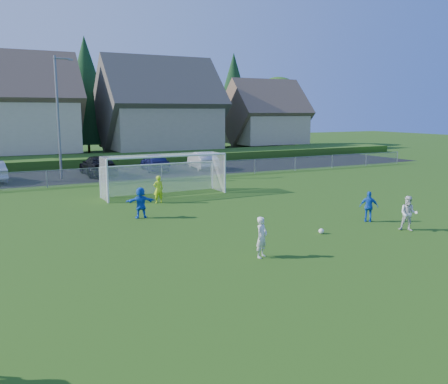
{
  "coord_description": "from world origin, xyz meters",
  "views": [
    {
      "loc": [
        -9.7,
        -10.93,
        5.05
      ],
      "look_at": [
        0.0,
        8.0,
        1.4
      ],
      "focal_mm": 38.0,
      "sensor_mm": 36.0,
      "label": 1
    }
  ],
  "objects_px": {
    "player_blue_a": "(369,207)",
    "car_d": "(98,166)",
    "car_f": "(202,160)",
    "player_blue_b": "(141,203)",
    "car_e": "(155,162)",
    "soccer_goal": "(163,168)",
    "player_white_b": "(409,214)",
    "soccer_ball": "(321,231)",
    "goalkeeper": "(158,189)",
    "player_white_a": "(262,237)"
  },
  "relations": [
    {
      "from": "player_blue_a",
      "to": "car_d",
      "type": "xyz_separation_m",
      "value": [
        -7.55,
        21.73,
        0.07
      ]
    },
    {
      "from": "car_f",
      "to": "player_blue_a",
      "type": "bearing_deg",
      "value": 93.87
    },
    {
      "from": "player_blue_b",
      "to": "car_e",
      "type": "distance_m",
      "value": 17.96
    },
    {
      "from": "soccer_goal",
      "to": "player_white_b",
      "type": "bearing_deg",
      "value": -64.52
    },
    {
      "from": "player_blue_b",
      "to": "car_d",
      "type": "height_order",
      "value": "car_d"
    },
    {
      "from": "car_d",
      "to": "car_e",
      "type": "xyz_separation_m",
      "value": [
        4.9,
        0.58,
        -0.01
      ]
    },
    {
      "from": "player_blue_b",
      "to": "car_d",
      "type": "relative_size",
      "value": 0.28
    },
    {
      "from": "soccer_ball",
      "to": "player_blue_b",
      "type": "distance_m",
      "value": 8.58
    },
    {
      "from": "goalkeeper",
      "to": "soccer_goal",
      "type": "distance_m",
      "value": 2.74
    },
    {
      "from": "player_white_a",
      "to": "car_e",
      "type": "height_order",
      "value": "car_e"
    },
    {
      "from": "player_white_b",
      "to": "player_blue_a",
      "type": "height_order",
      "value": "player_white_b"
    },
    {
      "from": "player_white_a",
      "to": "player_blue_b",
      "type": "xyz_separation_m",
      "value": [
        -1.88,
        7.91,
        0.02
      ]
    },
    {
      "from": "car_f",
      "to": "player_white_b",
      "type": "bearing_deg",
      "value": 94.87
    },
    {
      "from": "soccer_ball",
      "to": "player_blue_a",
      "type": "bearing_deg",
      "value": 12.71
    },
    {
      "from": "player_blue_b",
      "to": "soccer_goal",
      "type": "height_order",
      "value": "soccer_goal"
    },
    {
      "from": "soccer_ball",
      "to": "goalkeeper",
      "type": "relative_size",
      "value": 0.14
    },
    {
      "from": "car_d",
      "to": "car_f",
      "type": "relative_size",
      "value": 1.16
    },
    {
      "from": "player_white_a",
      "to": "soccer_goal",
      "type": "height_order",
      "value": "soccer_goal"
    },
    {
      "from": "car_f",
      "to": "soccer_goal",
      "type": "height_order",
      "value": "soccer_goal"
    },
    {
      "from": "player_white_a",
      "to": "player_white_b",
      "type": "bearing_deg",
      "value": -26.96
    },
    {
      "from": "player_blue_b",
      "to": "car_d",
      "type": "distance_m",
      "value": 16.25
    },
    {
      "from": "player_blue_b",
      "to": "car_f",
      "type": "distance_m",
      "value": 19.43
    },
    {
      "from": "player_white_b",
      "to": "car_d",
      "type": "xyz_separation_m",
      "value": [
        -7.82,
        23.76,
        0.03
      ]
    },
    {
      "from": "player_blue_a",
      "to": "player_blue_b",
      "type": "relative_size",
      "value": 0.95
    },
    {
      "from": "player_white_a",
      "to": "car_e",
      "type": "xyz_separation_m",
      "value": [
        4.58,
        24.66,
        0.05
      ]
    },
    {
      "from": "player_white_a",
      "to": "soccer_ball",
      "type": "bearing_deg",
      "value": -7.04
    },
    {
      "from": "goalkeeper",
      "to": "soccer_goal",
      "type": "relative_size",
      "value": 0.21
    },
    {
      "from": "player_white_a",
      "to": "car_f",
      "type": "distance_m",
      "value": 25.69
    },
    {
      "from": "goalkeeper",
      "to": "car_d",
      "type": "relative_size",
      "value": 0.28
    },
    {
      "from": "car_d",
      "to": "car_f",
      "type": "height_order",
      "value": "car_d"
    },
    {
      "from": "player_blue_b",
      "to": "car_f",
      "type": "bearing_deg",
      "value": -113.39
    },
    {
      "from": "car_d",
      "to": "car_f",
      "type": "bearing_deg",
      "value": -179.3
    },
    {
      "from": "player_white_a",
      "to": "goalkeeper",
      "type": "xyz_separation_m",
      "value": [
        0.11,
        11.06,
        0.04
      ]
    },
    {
      "from": "player_blue_a",
      "to": "soccer_goal",
      "type": "height_order",
      "value": "soccer_goal"
    },
    {
      "from": "player_white_a",
      "to": "soccer_goal",
      "type": "relative_size",
      "value": 0.19
    },
    {
      "from": "player_white_a",
      "to": "goalkeeper",
      "type": "bearing_deg",
      "value": 60.05
    },
    {
      "from": "player_blue_a",
      "to": "car_f",
      "type": "height_order",
      "value": "car_f"
    },
    {
      "from": "player_white_a",
      "to": "player_white_b",
      "type": "xyz_separation_m",
      "value": [
        7.5,
        0.32,
        0.03
      ]
    },
    {
      "from": "car_e",
      "to": "car_d",
      "type": "bearing_deg",
      "value": 12.26
    },
    {
      "from": "player_blue_b",
      "to": "soccer_goal",
      "type": "relative_size",
      "value": 0.2
    },
    {
      "from": "player_blue_b",
      "to": "goalkeeper",
      "type": "height_order",
      "value": "goalkeeper"
    },
    {
      "from": "soccer_ball",
      "to": "goalkeeper",
      "type": "xyz_separation_m",
      "value": [
        -3.79,
        9.46,
        0.65
      ]
    },
    {
      "from": "player_white_b",
      "to": "player_blue_a",
      "type": "xyz_separation_m",
      "value": [
        -0.27,
        2.04,
        -0.05
      ]
    },
    {
      "from": "player_white_b",
      "to": "player_blue_b",
      "type": "distance_m",
      "value": 12.06
    },
    {
      "from": "car_f",
      "to": "player_white_a",
      "type": "bearing_deg",
      "value": 77.97
    },
    {
      "from": "player_white_a",
      "to": "car_f",
      "type": "relative_size",
      "value": 0.31
    },
    {
      "from": "car_d",
      "to": "car_e",
      "type": "distance_m",
      "value": 4.94
    },
    {
      "from": "player_white_b",
      "to": "soccer_goal",
      "type": "bearing_deg",
      "value": 162.15
    },
    {
      "from": "player_blue_a",
      "to": "goalkeeper",
      "type": "relative_size",
      "value": 0.92
    },
    {
      "from": "goalkeeper",
      "to": "player_blue_b",
      "type": "bearing_deg",
      "value": 59.18
    }
  ]
}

